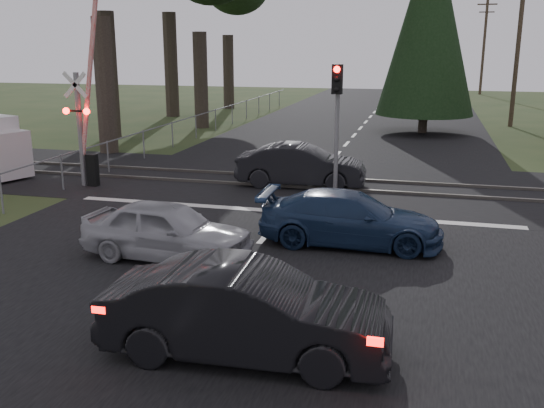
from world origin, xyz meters
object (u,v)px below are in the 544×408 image
(dark_hatchback, at_px, (246,312))
(blue_sedan, at_px, (350,219))
(traffic_signal_center, at_px, (337,107))
(dark_car_far, at_px, (301,166))
(silver_car, at_px, (167,231))
(crossing_signal, at_px, (86,126))
(utility_pole_far, at_px, (484,44))
(utility_pole_mid, at_px, (518,44))

(dark_hatchback, xyz_separation_m, blue_sedan, (0.84, 5.83, -0.09))
(traffic_signal_center, height_order, dark_car_far, traffic_signal_center)
(traffic_signal_center, bearing_deg, silver_car, -111.10)
(crossing_signal, distance_m, blue_sedan, 10.33)
(utility_pole_far, bearing_deg, traffic_signal_center, -99.60)
(dark_car_far, bearing_deg, utility_pole_mid, -28.69)
(utility_pole_far, height_order, dark_car_far, utility_pole_far)
(dark_hatchback, bearing_deg, crossing_signal, 38.37)
(traffic_signal_center, height_order, dark_hatchback, traffic_signal_center)
(crossing_signal, xyz_separation_m, utility_pole_mid, (15.77, 20.21, 2.67))
(silver_car, xyz_separation_m, dark_car_far, (1.41, 7.86, 0.05))
(traffic_signal_center, xyz_separation_m, utility_pole_far, (7.50, 44.32, 1.92))
(utility_pole_mid, xyz_separation_m, dark_hatchback, (-7.21, -30.08, -4.00))
(utility_pole_mid, relative_size, utility_pole_far, 1.00)
(utility_pole_far, bearing_deg, dark_car_far, -101.43)
(blue_sedan, bearing_deg, traffic_signal_center, 12.11)
(silver_car, height_order, blue_sedan, silver_car)
(crossing_signal, bearing_deg, traffic_signal_center, 6.15)
(crossing_signal, distance_m, utility_pole_mid, 25.78)
(crossing_signal, relative_size, utility_pole_mid, 0.77)
(utility_pole_mid, relative_size, silver_car, 2.33)
(utility_pole_far, distance_m, dark_hatchback, 55.69)
(blue_sedan, height_order, dark_car_far, dark_car_far)
(dark_hatchback, height_order, blue_sedan, dark_hatchback)
(traffic_signal_center, height_order, blue_sedan, traffic_signal_center)
(crossing_signal, xyz_separation_m, utility_pole_far, (15.77, 45.21, 2.67))
(blue_sedan, bearing_deg, utility_pole_mid, -15.52)
(dark_hatchback, relative_size, silver_car, 1.14)
(crossing_signal, bearing_deg, utility_pole_mid, 52.03)
(crossing_signal, height_order, utility_pole_mid, utility_pole_mid)
(traffic_signal_center, xyz_separation_m, utility_pole_mid, (7.50, 19.32, 1.92))
(dark_hatchback, distance_m, silver_car, 4.81)
(utility_pole_mid, distance_m, blue_sedan, 25.40)
(traffic_signal_center, relative_size, silver_car, 1.06)
(blue_sedan, bearing_deg, utility_pole_far, -8.17)
(utility_pole_far, xyz_separation_m, blue_sedan, (-6.37, -49.25, -4.09))
(dark_hatchback, bearing_deg, dark_car_far, 5.12)
(traffic_signal_center, bearing_deg, utility_pole_far, 80.40)
(silver_car, distance_m, dark_car_far, 7.99)
(traffic_signal_center, xyz_separation_m, dark_hatchback, (0.29, -10.76, -2.08))
(blue_sedan, distance_m, dark_car_far, 6.28)
(utility_pole_far, relative_size, silver_car, 2.33)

